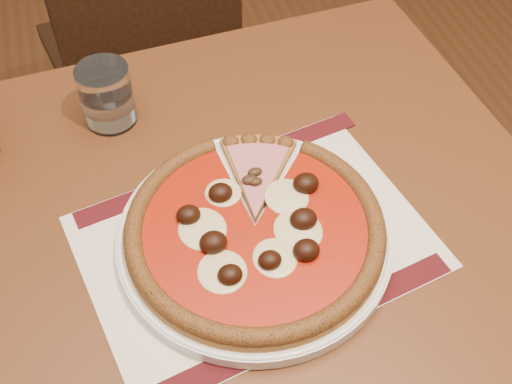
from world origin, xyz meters
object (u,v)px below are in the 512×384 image
(plate, at_px, (255,237))
(pizza, at_px, (255,228))
(chair_far, at_px, (144,46))
(water_glass, at_px, (107,95))
(table, at_px, (260,261))

(plate, relative_size, pizza, 1.07)
(chair_far, height_order, pizza, chair_far)
(plate, bearing_deg, chair_far, 92.77)
(chair_far, bearing_deg, pizza, 82.41)
(pizza, relative_size, water_glass, 3.48)
(table, height_order, pizza, pizza)
(plate, relative_size, water_glass, 3.72)
(chair_far, xyz_separation_m, pizza, (0.04, -0.80, 0.30))
(water_glass, bearing_deg, plate, -63.03)
(pizza, xyz_separation_m, water_glass, (-0.14, 0.28, 0.02))
(table, xyz_separation_m, pizza, (-0.02, -0.04, 0.13))
(pizza, bearing_deg, table, 63.73)
(table, relative_size, plate, 2.43)
(table, xyz_separation_m, water_glass, (-0.16, 0.24, 0.15))
(pizza, bearing_deg, chair_far, 92.76)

